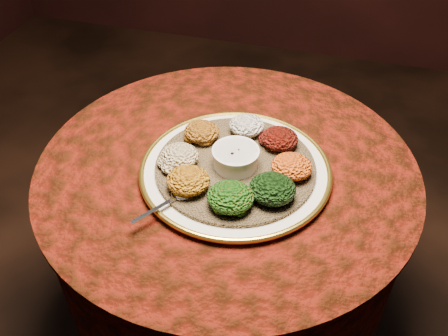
# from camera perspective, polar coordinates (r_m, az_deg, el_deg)

# --- Properties ---
(table) EXTENTS (0.96, 0.96, 0.73)m
(table) POSITION_cam_1_polar(r_m,az_deg,el_deg) (1.38, 0.32, -5.19)
(table) COLOR black
(table) RESTS_ON ground
(platter) EXTENTS (0.57, 0.57, 0.02)m
(platter) POSITION_cam_1_polar(r_m,az_deg,el_deg) (1.22, 1.30, -0.24)
(platter) COLOR beige
(platter) RESTS_ON table
(injera) EXTENTS (0.49, 0.49, 0.01)m
(injera) POSITION_cam_1_polar(r_m,az_deg,el_deg) (1.21, 1.31, 0.14)
(injera) COLOR olive
(injera) RESTS_ON platter
(stew_bowl) EXTENTS (0.11, 0.11, 0.05)m
(stew_bowl) POSITION_cam_1_polar(r_m,az_deg,el_deg) (1.19, 1.33, 1.31)
(stew_bowl) COLOR silver
(stew_bowl) RESTS_ON injera
(spoon) EXTENTS (0.10, 0.13, 0.01)m
(spoon) POSITION_cam_1_polar(r_m,az_deg,el_deg) (1.13, -5.41, -3.30)
(spoon) COLOR silver
(spoon) RESTS_ON injera
(portion_ayib) EXTENTS (0.09, 0.09, 0.04)m
(portion_ayib) POSITION_cam_1_polar(r_m,az_deg,el_deg) (1.30, 2.61, 4.88)
(portion_ayib) COLOR silver
(portion_ayib) RESTS_ON injera
(portion_kitfo) EXTENTS (0.09, 0.09, 0.05)m
(portion_kitfo) POSITION_cam_1_polar(r_m,az_deg,el_deg) (1.26, 6.37, 3.36)
(portion_kitfo) COLOR black
(portion_kitfo) RESTS_ON injera
(portion_tikil) EXTENTS (0.10, 0.09, 0.05)m
(portion_tikil) POSITION_cam_1_polar(r_m,az_deg,el_deg) (1.18, 7.75, 0.18)
(portion_tikil) COLOR #A65D0D
(portion_tikil) RESTS_ON injera
(portion_gomen) EXTENTS (0.11, 0.10, 0.05)m
(portion_gomen) POSITION_cam_1_polar(r_m,az_deg,el_deg) (1.12, 5.54, -2.37)
(portion_gomen) COLOR black
(portion_gomen) RESTS_ON injera
(portion_mixveg) EXTENTS (0.10, 0.10, 0.05)m
(portion_mixveg) POSITION_cam_1_polar(r_m,az_deg,el_deg) (1.09, 0.74, -3.33)
(portion_mixveg) COLOR #942309
(portion_mixveg) RESTS_ON injera
(portion_kik) EXTENTS (0.10, 0.10, 0.05)m
(portion_kik) POSITION_cam_1_polar(r_m,az_deg,el_deg) (1.14, -4.11, -1.41)
(portion_kik) COLOR #AF710F
(portion_kik) RESTS_ON injera
(portion_timatim) EXTENTS (0.09, 0.09, 0.04)m
(portion_timatim) POSITION_cam_1_polar(r_m,az_deg,el_deg) (1.21, -5.09, 1.40)
(portion_timatim) COLOR maroon
(portion_timatim) RESTS_ON injera
(portion_shiro) EXTENTS (0.09, 0.09, 0.04)m
(portion_shiro) POSITION_cam_1_polar(r_m,az_deg,el_deg) (1.28, -2.56, 4.17)
(portion_shiro) COLOR #8C4B11
(portion_shiro) RESTS_ON injera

